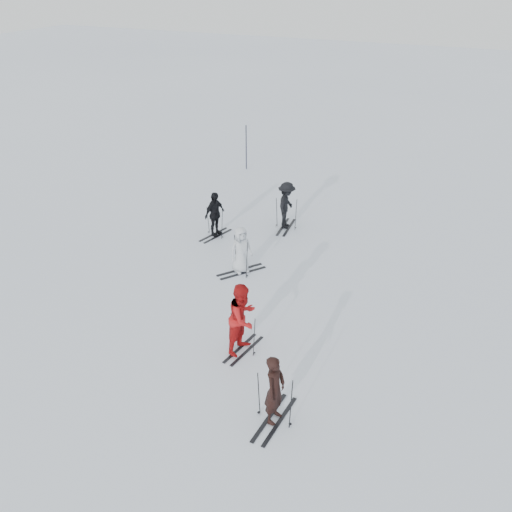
{
  "coord_description": "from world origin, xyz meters",
  "views": [
    {
      "loc": [
        6.69,
        -13.52,
        9.44
      ],
      "look_at": [
        0.0,
        1.0,
        1.0
      ],
      "focal_mm": 40.0,
      "sensor_mm": 36.0,
      "label": 1
    }
  ],
  "objects_px": {
    "skier_uphill_left": "(215,215)",
    "piste_marker": "(246,147)",
    "skier_red": "(243,319)",
    "skier_grey": "(241,251)",
    "skier_uphill_far": "(286,206)",
    "skier_near_dark": "(275,391)"
  },
  "relations": [
    {
      "from": "skier_red",
      "to": "piste_marker",
      "type": "bearing_deg",
      "value": 33.26
    },
    {
      "from": "skier_uphill_left",
      "to": "skier_uphill_far",
      "type": "height_order",
      "value": "skier_uphill_far"
    },
    {
      "from": "skier_near_dark",
      "to": "skier_red",
      "type": "distance_m",
      "value": 2.74
    },
    {
      "from": "skier_near_dark",
      "to": "skier_grey",
      "type": "bearing_deg",
      "value": 34.79
    },
    {
      "from": "skier_near_dark",
      "to": "skier_grey",
      "type": "height_order",
      "value": "skier_near_dark"
    },
    {
      "from": "skier_uphill_far",
      "to": "piste_marker",
      "type": "relative_size",
      "value": 0.83
    },
    {
      "from": "skier_grey",
      "to": "piste_marker",
      "type": "bearing_deg",
      "value": 60.18
    },
    {
      "from": "skier_uphill_far",
      "to": "skier_near_dark",
      "type": "bearing_deg",
      "value": -166.2
    },
    {
      "from": "skier_uphill_far",
      "to": "piste_marker",
      "type": "bearing_deg",
      "value": 31.3
    },
    {
      "from": "skier_uphill_left",
      "to": "skier_near_dark",
      "type": "bearing_deg",
      "value": -130.24
    },
    {
      "from": "skier_grey",
      "to": "skier_uphill_far",
      "type": "height_order",
      "value": "skier_uphill_far"
    },
    {
      "from": "skier_red",
      "to": "skier_grey",
      "type": "bearing_deg",
      "value": 34.76
    },
    {
      "from": "skier_near_dark",
      "to": "piste_marker",
      "type": "relative_size",
      "value": 0.79
    },
    {
      "from": "skier_red",
      "to": "piste_marker",
      "type": "distance_m",
      "value": 14.81
    },
    {
      "from": "skier_grey",
      "to": "skier_uphill_left",
      "type": "distance_m",
      "value": 3.0
    },
    {
      "from": "skier_red",
      "to": "skier_uphill_left",
      "type": "distance_m",
      "value": 7.22
    },
    {
      "from": "skier_near_dark",
      "to": "piste_marker",
      "type": "distance_m",
      "value": 17.46
    },
    {
      "from": "skier_grey",
      "to": "piste_marker",
      "type": "xyz_separation_m",
      "value": [
        -4.38,
        9.54,
        0.3
      ]
    },
    {
      "from": "skier_uphill_left",
      "to": "piste_marker",
      "type": "height_order",
      "value": "piste_marker"
    },
    {
      "from": "skier_near_dark",
      "to": "skier_uphill_left",
      "type": "relative_size",
      "value": 1.01
    },
    {
      "from": "skier_near_dark",
      "to": "piste_marker",
      "type": "bearing_deg",
      "value": 30.23
    },
    {
      "from": "skier_red",
      "to": "piste_marker",
      "type": "relative_size",
      "value": 0.91
    }
  ]
}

